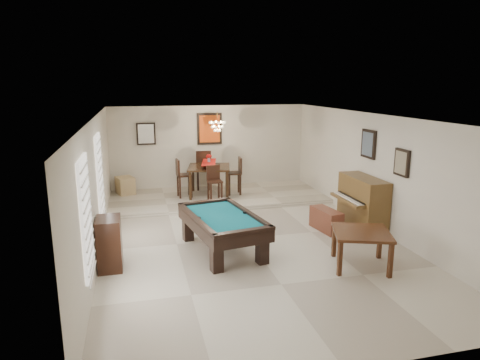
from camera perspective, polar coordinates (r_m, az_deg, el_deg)
name	(u,v)px	position (r m, az deg, el deg)	size (l,w,h in m)	color
ground_plane	(247,238)	(9.30, 0.90, -7.79)	(6.00, 9.00, 0.02)	beige
wall_back	(210,148)	(13.25, -4.07, 4.27)	(6.00, 0.04, 2.60)	silver
wall_front	(352,267)	(4.92, 14.74, -11.17)	(6.00, 0.04, 2.60)	silver
wall_left	(96,187)	(8.68, -18.60, -0.95)	(0.04, 9.00, 2.60)	silver
wall_right	(375,172)	(10.10, 17.61, 1.01)	(0.04, 9.00, 2.60)	silver
ceiling	(247,117)	(8.73, 0.96, 8.46)	(6.00, 9.00, 0.04)	white
dining_step	(218,197)	(12.30, -2.97, -2.29)	(6.00, 2.50, 0.12)	beige
window_left_front	(86,216)	(6.53, -19.83, -4.55)	(0.06, 1.00, 1.70)	white
window_left_rear	(100,176)	(9.24, -18.19, 0.53)	(0.06, 1.00, 1.70)	white
pool_table	(223,234)	(8.51, -2.35, -7.15)	(1.17, 2.16, 0.72)	black
square_table	(361,249)	(8.12, 15.80, -8.84)	(0.97, 0.97, 0.67)	#381C0E
upright_piano	(357,203)	(10.04, 15.32, -3.03)	(0.81, 1.44, 1.20)	brown
piano_bench	(326,220)	(9.88, 11.41, -5.23)	(0.34, 0.88, 0.49)	brown
apothecary_chest	(109,243)	(8.04, -17.01, -8.10)	(0.42, 0.63, 0.94)	black
dining_table	(209,179)	(12.19, -4.13, 0.16)	(1.16, 1.16, 0.96)	black
flower_vase	(209,158)	(12.07, -4.17, 2.93)	(0.14, 0.14, 0.24)	red
dining_chair_south	(215,184)	(11.47, -3.38, -0.57)	(0.37, 0.37, 0.99)	black
dining_chair_north	(204,170)	(12.90, -4.89, 1.40)	(0.44, 0.44, 1.20)	black
dining_chair_west	(184,178)	(12.08, -7.43, 0.27)	(0.40, 0.40, 1.08)	black
dining_chair_east	(234,176)	(12.27, -0.81, 0.55)	(0.40, 0.40, 1.07)	black
corner_bench	(125,185)	(12.80, -15.05, -0.70)	(0.44, 0.55, 0.49)	tan
chandelier	(217,122)	(11.88, -3.05, 7.67)	(0.44, 0.44, 0.60)	#FFE5B2
back_painting	(210,129)	(13.14, -4.08, 6.83)	(0.75, 0.06, 0.95)	#D84C14
back_mirror	(146,134)	(12.96, -12.42, 6.04)	(0.55, 0.06, 0.65)	white
right_picture_upper	(369,144)	(10.24, 16.77, 4.62)	(0.06, 0.55, 0.65)	slate
right_picture_lower	(402,163)	(9.19, 20.78, 2.18)	(0.06, 0.45, 0.55)	gray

